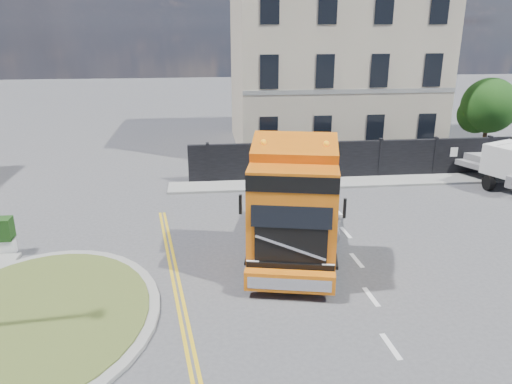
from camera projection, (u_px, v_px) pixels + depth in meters
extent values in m
plane|color=#424244|center=(271.00, 259.00, 17.36)|extent=(120.00, 120.00, 0.00)
cylinder|color=gray|center=(35.00, 318.00, 13.81)|extent=(6.80, 6.80, 0.12)
cylinder|color=#415421|center=(35.00, 316.00, 13.78)|extent=(6.20, 6.20, 0.05)
cube|color=black|center=(361.00, 159.00, 26.11)|extent=(18.00, 0.25, 2.00)
cube|color=#BEB397|center=(330.00, 60.00, 31.70)|extent=(12.00, 10.00, 11.00)
cylinder|color=#382619|center=(484.00, 139.00, 29.74)|extent=(0.24, 0.24, 2.40)
sphere|color=#123810|center=(489.00, 106.00, 29.09)|extent=(3.20, 3.20, 3.20)
sphere|color=#123810|center=(476.00, 115.00, 29.61)|extent=(2.20, 2.20, 2.20)
cube|color=gray|center=(365.00, 182.00, 25.57)|extent=(20.00, 1.60, 0.12)
cube|color=black|center=(294.00, 227.00, 18.02)|extent=(3.99, 7.15, 0.48)
cube|color=orange|center=(293.00, 207.00, 15.77)|extent=(3.21, 3.29, 3.00)
cube|color=orange|center=(295.00, 160.00, 16.43)|extent=(2.82, 1.51, 1.50)
cube|color=black|center=(292.00, 209.00, 14.34)|extent=(2.32, 0.56, 1.13)
cube|color=orange|center=(290.00, 281.00, 14.71)|extent=(2.70, 0.93, 0.59)
cylinder|color=black|center=(254.00, 267.00, 15.64)|extent=(0.57, 1.16, 1.11)
cylinder|color=gray|center=(254.00, 267.00, 15.64)|extent=(0.50, 0.68, 0.61)
cylinder|color=black|center=(328.00, 270.00, 15.42)|extent=(0.57, 1.16, 1.11)
cylinder|color=gray|center=(328.00, 270.00, 15.42)|extent=(0.50, 0.68, 0.61)
cylinder|color=black|center=(264.00, 221.00, 19.22)|extent=(0.57, 1.16, 1.11)
cylinder|color=gray|center=(264.00, 221.00, 19.22)|extent=(0.50, 0.68, 0.61)
cylinder|color=black|center=(325.00, 224.00, 19.00)|extent=(0.57, 1.16, 1.11)
cylinder|color=gray|center=(325.00, 224.00, 19.00)|extent=(0.50, 0.68, 0.61)
cylinder|color=black|center=(267.00, 209.00, 20.43)|extent=(0.57, 1.16, 1.11)
cylinder|color=gray|center=(267.00, 209.00, 20.43)|extent=(0.50, 0.68, 0.61)
cylinder|color=black|center=(324.00, 211.00, 20.21)|extent=(0.57, 1.16, 1.11)
cylinder|color=gray|center=(324.00, 211.00, 20.21)|extent=(0.50, 0.68, 0.61)
cube|color=slate|center=(491.00, 165.00, 25.92)|extent=(4.13, 5.72, 0.28)
cylinder|color=black|center=(489.00, 182.00, 24.38)|extent=(0.28, 0.78, 0.78)
cylinder|color=black|center=(456.00, 164.00, 27.51)|extent=(0.28, 0.78, 0.78)
cylinder|color=black|center=(492.00, 163.00, 27.72)|extent=(0.28, 0.78, 0.78)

